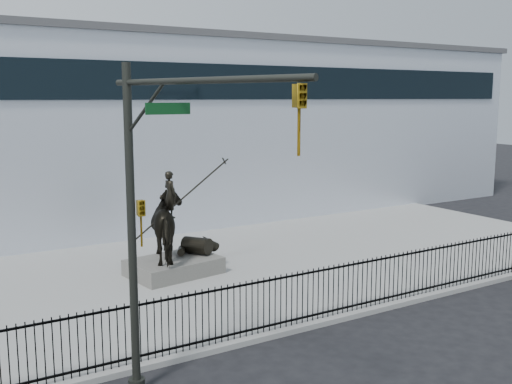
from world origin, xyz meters
TOP-DOWN VIEW (x-y plane):
  - ground at (0.00, 0.00)m, footprint 120.00×120.00m
  - plaza at (0.00, 7.00)m, footprint 30.00×12.00m
  - building at (0.00, 20.00)m, footprint 44.00×14.00m
  - picket_fence at (0.00, 1.25)m, footprint 22.10×0.10m
  - statue_plinth at (-2.95, 7.33)m, footprint 3.27×2.48m
  - equestrian_statue at (-2.90, 7.34)m, footprint 3.82×2.65m
  - traffic_signal_left at (-6.75, -0.62)m, footprint 1.52×4.84m

SIDE VIEW (x-z plane):
  - ground at x=0.00m, z-range 0.00..0.00m
  - plaza at x=0.00m, z-range 0.00..0.15m
  - statue_plinth at x=-2.95m, z-range 0.15..0.71m
  - picket_fence at x=0.00m, z-range 0.15..1.65m
  - equestrian_statue at x=-2.90m, z-range 0.26..3.53m
  - traffic_signal_left at x=-6.75m, z-range 0.53..7.53m
  - building at x=0.00m, z-range 0.00..9.00m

